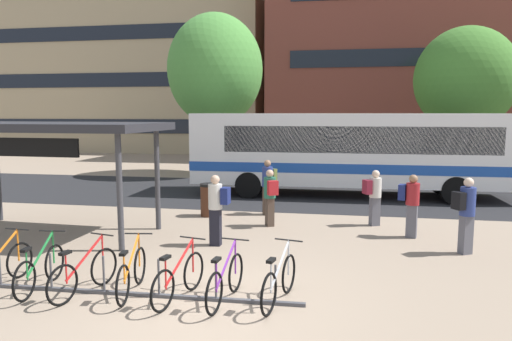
% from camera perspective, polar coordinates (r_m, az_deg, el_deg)
% --- Properties ---
extents(ground, '(200.00, 200.00, 0.00)m').
position_cam_1_polar(ground, '(8.37, -5.67, -15.63)').
color(ground, gray).
extents(bus_lane_asphalt, '(80.00, 7.20, 0.01)m').
position_cam_1_polar(bus_lane_asphalt, '(18.66, 3.36, -2.84)').
color(bus_lane_asphalt, '#232326').
rests_on(bus_lane_asphalt, ground).
extents(city_bus, '(12.05, 2.68, 3.20)m').
position_cam_1_polar(city_bus, '(18.31, 11.07, 2.44)').
color(city_bus, white).
rests_on(city_bus, ground).
extents(bike_rack, '(6.17, 0.21, 0.70)m').
position_cam_1_polar(bike_rack, '(8.78, -15.06, -14.09)').
color(bike_rack, '#47474C').
rests_on(bike_rack, ground).
extents(parked_bicycle_orange_0, '(0.52, 1.72, 0.99)m').
position_cam_1_polar(parked_bicycle_orange_0, '(10.00, -29.01, -10.33)').
color(parked_bicycle_orange_0, black).
rests_on(parked_bicycle_orange_0, ground).
extents(parked_bicycle_green_1, '(0.52, 1.72, 0.99)m').
position_cam_1_polar(parked_bicycle_green_1, '(9.51, -25.01, -10.98)').
color(parked_bicycle_green_1, black).
rests_on(parked_bicycle_green_1, ground).
extents(parked_bicycle_red_2, '(0.58, 1.69, 0.99)m').
position_cam_1_polar(parked_bicycle_red_2, '(8.99, -20.38, -11.80)').
color(parked_bicycle_red_2, black).
rests_on(parked_bicycle_red_2, ground).
extents(parked_bicycle_orange_3, '(0.52, 1.71, 0.99)m').
position_cam_1_polar(parked_bicycle_orange_3, '(8.75, -15.04, -12.11)').
color(parked_bicycle_orange_3, black).
rests_on(parked_bicycle_orange_3, ground).
extents(parked_bicycle_red_4, '(0.55, 1.70, 0.99)m').
position_cam_1_polar(parked_bicycle_red_4, '(8.32, -9.45, -12.99)').
color(parked_bicycle_red_4, black).
rests_on(parked_bicycle_red_4, ground).
extents(parked_bicycle_purple_5, '(0.52, 1.72, 0.99)m').
position_cam_1_polar(parked_bicycle_purple_5, '(8.13, -3.76, -13.38)').
color(parked_bicycle_purple_5, black).
rests_on(parked_bicycle_purple_5, ground).
extents(parked_bicycle_silver_6, '(0.56, 1.69, 0.99)m').
position_cam_1_polar(parked_bicycle_silver_6, '(8.09, 2.88, -13.50)').
color(parked_bicycle_silver_6, black).
rests_on(parked_bicycle_silver_6, ground).
extents(transit_shelter, '(6.03, 3.11, 2.97)m').
position_cam_1_polar(transit_shelter, '(13.31, -24.30, 4.52)').
color(transit_shelter, '#38383D').
rests_on(transit_shelter, ground).
extents(commuter_olive_pack_0, '(0.51, 0.60, 1.75)m').
position_cam_1_polar(commuter_olive_pack_0, '(14.69, 1.50, -1.56)').
color(commuter_olive_pack_0, '#47382D').
rests_on(commuter_olive_pack_0, ground).
extents(commuter_maroon_pack_1, '(0.60, 0.50, 1.61)m').
position_cam_1_polar(commuter_maroon_pack_1, '(13.67, 14.32, -2.80)').
color(commuter_maroon_pack_1, '#565660').
rests_on(commuter_maroon_pack_1, ground).
extents(commuter_navy_pack_2, '(0.59, 0.45, 1.65)m').
position_cam_1_polar(commuter_navy_pack_2, '(12.65, 18.52, -3.61)').
color(commuter_navy_pack_2, '#565660').
rests_on(commuter_navy_pack_2, ground).
extents(commuter_navy_pack_3, '(0.54, 0.36, 1.74)m').
position_cam_1_polar(commuter_navy_pack_3, '(11.30, -4.86, -4.25)').
color(commuter_navy_pack_3, black).
rests_on(commuter_navy_pack_3, ground).
extents(commuter_black_pack_5, '(0.61, 0.53, 1.77)m').
position_cam_1_polar(commuter_black_pack_5, '(11.61, 24.42, -4.48)').
color(commuter_black_pack_5, '#565660').
rests_on(commuter_black_pack_5, ground).
extents(commuter_red_pack_6, '(0.52, 0.60, 1.63)m').
position_cam_1_polar(commuter_red_pack_6, '(13.17, 1.75, -2.90)').
color(commuter_red_pack_6, '#47382D').
rests_on(commuter_red_pack_6, ground).
extents(trash_bin, '(0.55, 0.55, 1.03)m').
position_cam_1_polar(trash_bin, '(14.62, -5.83, -3.60)').
color(trash_bin, '#4C2819').
rests_on(trash_bin, ground).
extents(street_tree_0, '(4.89, 4.89, 7.42)m').
position_cam_1_polar(street_tree_0, '(25.40, 24.35, 10.18)').
color(street_tree_0, brown).
rests_on(street_tree_0, ground).
extents(street_tree_1, '(4.84, 4.84, 8.23)m').
position_cam_1_polar(street_tree_1, '(24.22, -5.04, 12.23)').
color(street_tree_1, brown).
rests_on(street_tree_1, ground).
extents(building_left_wing, '(23.14, 12.91, 14.45)m').
position_cam_1_polar(building_left_wing, '(44.72, -13.66, 12.06)').
color(building_left_wing, tan).
rests_on(building_left_wing, ground).
extents(building_right_wing, '(27.97, 12.63, 16.59)m').
position_cam_1_polar(building_right_wing, '(38.24, 24.57, 14.12)').
color(building_right_wing, brown).
rests_on(building_right_wing, ground).
extents(building_centre_block, '(15.10, 13.23, 15.99)m').
position_cam_1_polar(building_centre_block, '(53.78, 5.31, 12.19)').
color(building_centre_block, tan).
rests_on(building_centre_block, ground).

